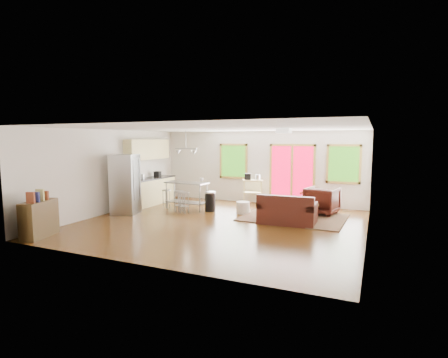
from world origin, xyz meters
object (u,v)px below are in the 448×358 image
at_px(refrigerator, 126,184).
at_px(island, 186,191).
at_px(loveseat, 287,212).
at_px(rug, 293,217).
at_px(kitchen_cart, 252,183).
at_px(armchair, 322,199).
at_px(ottoman, 278,206).
at_px(coffee_table, 301,205).

relative_size(refrigerator, island, 1.26).
bearing_deg(loveseat, rug, 87.07).
xyz_separation_m(rug, kitchen_cart, (-1.89, 1.73, 0.73)).
xyz_separation_m(armchair, refrigerator, (-5.61, -2.33, 0.46)).
height_order(rug, ottoman, ottoman).
relative_size(loveseat, refrigerator, 0.84).
bearing_deg(kitchen_cart, island, -131.48).
height_order(armchair, ottoman, armchair).
xyz_separation_m(ottoman, refrigerator, (-4.24, -2.24, 0.74)).
relative_size(rug, island, 1.97).
bearing_deg(rug, refrigerator, -163.41).
bearing_deg(kitchen_cart, loveseat, -53.04).
xyz_separation_m(loveseat, kitchen_cart, (-1.88, 2.49, 0.42)).
bearing_deg(ottoman, kitchen_cart, 141.51).
height_order(coffee_table, kitchen_cart, kitchen_cart).
xyz_separation_m(rug, coffee_table, (0.16, 0.23, 0.34)).
bearing_deg(island, refrigerator, -136.09).
height_order(armchair, island, armchair).
relative_size(ottoman, refrigerator, 0.30).
height_order(ottoman, refrigerator, refrigerator).
xyz_separation_m(rug, island, (-3.53, -0.13, 0.61)).
distance_m(loveseat, island, 3.59).
height_order(loveseat, armchair, armchair).
xyz_separation_m(coffee_table, ottoman, (-0.85, 0.54, -0.17)).
relative_size(rug, kitchen_cart, 2.65).
distance_m(rug, coffee_table, 0.44).
relative_size(rug, refrigerator, 1.56).
relative_size(loveseat, ottoman, 2.81).
bearing_deg(island, kitchen_cart, 48.52).
distance_m(loveseat, kitchen_cart, 3.15).
xyz_separation_m(island, kitchen_cart, (1.64, 1.86, 0.12)).
distance_m(rug, armchair, 1.19).
bearing_deg(ottoman, armchair, 3.82).
bearing_deg(coffee_table, refrigerator, -161.53).
relative_size(loveseat, kitchen_cart, 1.43).
relative_size(loveseat, armchair, 1.68).
bearing_deg(loveseat, armchair, 65.08).
xyz_separation_m(coffee_table, refrigerator, (-5.09, -1.70, 0.57)).
height_order(rug, kitchen_cart, kitchen_cart).
bearing_deg(ottoman, coffee_table, -32.49).
distance_m(coffee_table, kitchen_cart, 2.57).
distance_m(ottoman, refrigerator, 4.85).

